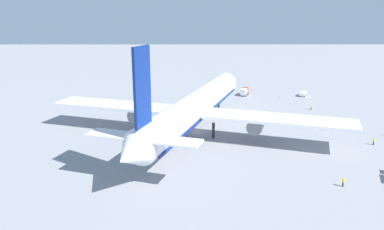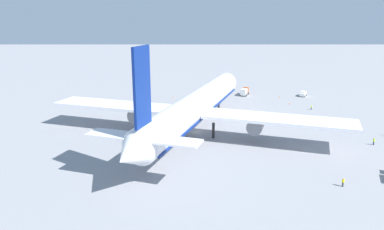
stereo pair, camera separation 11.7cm
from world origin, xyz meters
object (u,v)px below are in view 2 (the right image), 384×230
(ground_worker_1, at_px, (343,182))
(service_van, at_px, (303,94))
(ground_worker_2, at_px, (311,107))
(ground_worker_3, at_px, (374,141))
(service_truck_0, at_px, (245,91))
(ground_worker_4, at_px, (349,123))
(traffic_cone_1, at_px, (173,97))
(traffic_cone_0, at_px, (290,104))
(ground_worker_0, at_px, (219,94))
(airliner, at_px, (195,107))
(traffic_cone_3, at_px, (280,97))

(ground_worker_1, bearing_deg, service_van, -11.41)
(ground_worker_2, bearing_deg, ground_worker_3, -172.78)
(service_truck_0, bearing_deg, ground_worker_4, -150.15)
(ground_worker_3, bearing_deg, traffic_cone_1, 44.69)
(service_truck_0, xyz_separation_m, traffic_cone_0, (-14.70, -13.80, -1.28))
(ground_worker_0, xyz_separation_m, traffic_cone_1, (-3.67, 17.46, -0.57))
(ground_worker_1, bearing_deg, traffic_cone_0, -6.21)
(airliner, relative_size, ground_worker_3, 44.79)
(service_truck_0, xyz_separation_m, ground_worker_3, (-55.91, -23.16, -0.67))
(traffic_cone_0, xyz_separation_m, traffic_cone_1, (10.08, 41.39, 0.00))
(ground_worker_2, distance_m, traffic_cone_1, 49.73)
(airliner, relative_size, service_van, 15.90)
(airliner, xyz_separation_m, traffic_cone_0, (32.35, -33.42, -7.01))
(airliner, bearing_deg, ground_worker_1, -139.19)
(airliner, distance_m, traffic_cone_0, 47.04)
(airliner, relative_size, traffic_cone_0, 141.28)
(airliner, xyz_separation_m, service_truck_0, (47.05, -19.62, -5.73))
(service_van, relative_size, traffic_cone_0, 8.89)
(service_truck_0, distance_m, ground_worker_3, 60.52)
(ground_worker_4, relative_size, traffic_cone_3, 3.23)
(ground_worker_2, distance_m, ground_worker_4, 19.12)
(service_truck_0, bearing_deg, airliner, 157.36)
(service_van, relative_size, ground_worker_1, 2.81)
(airliner, xyz_separation_m, ground_worker_3, (-8.86, -42.78, -6.40))
(airliner, xyz_separation_m, service_van, (45.47, -41.94, -6.25))
(airliner, distance_m, service_van, 62.17)
(ground_worker_0, relative_size, ground_worker_3, 0.97)
(airliner, distance_m, ground_worker_1, 41.14)
(ground_worker_2, bearing_deg, traffic_cone_0, 33.88)
(service_truck_0, distance_m, traffic_cone_1, 28.00)
(ground_worker_1, relative_size, ground_worker_4, 0.98)
(ground_worker_0, bearing_deg, service_truck_0, -84.68)
(ground_worker_1, bearing_deg, service_truck_0, 5.09)
(airliner, bearing_deg, ground_worker_3, -101.70)
(ground_worker_2, relative_size, traffic_cone_3, 2.93)
(ground_worker_2, distance_m, traffic_cone_0, 9.16)
(ground_worker_2, relative_size, ground_worker_4, 0.91)
(service_truck_0, height_order, traffic_cone_3, service_truck_0)
(traffic_cone_1, bearing_deg, service_truck_0, -80.50)
(ground_worker_4, height_order, traffic_cone_1, ground_worker_4)
(airliner, bearing_deg, ground_worker_2, -57.27)
(ground_worker_4, distance_m, traffic_cone_0, 27.89)
(ground_worker_1, height_order, ground_worker_4, ground_worker_4)
(service_truck_0, height_order, service_van, service_truck_0)
(ground_worker_4, xyz_separation_m, traffic_cone_1, (36.24, 51.03, -0.63))
(ground_worker_1, bearing_deg, ground_worker_0, 12.52)
(service_van, xyz_separation_m, traffic_cone_3, (-2.63, 9.59, -0.76))
(service_truck_0, relative_size, traffic_cone_1, 11.00)
(service_truck_0, xyz_separation_m, service_van, (-1.58, -22.32, -0.52))
(ground_worker_0, relative_size, ground_worker_1, 0.96)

